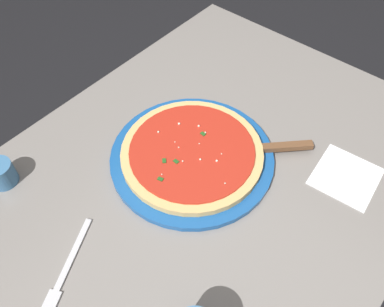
% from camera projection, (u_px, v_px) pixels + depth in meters
% --- Properties ---
extents(ground_plane, '(5.00, 5.00, 0.00)m').
position_uv_depth(ground_plane, '(206.00, 288.00, 1.50)').
color(ground_plane, black).
extents(restaurant_table, '(1.04, 0.84, 0.77)m').
position_uv_depth(restaurant_table, '(213.00, 198.00, 1.01)').
color(restaurant_table, black).
rests_on(restaurant_table, ground_plane).
extents(serving_plate, '(0.37, 0.37, 0.01)m').
position_uv_depth(serving_plate, '(192.00, 157.00, 0.90)').
color(serving_plate, '#195199').
rests_on(serving_plate, restaurant_table).
extents(pizza, '(0.32, 0.32, 0.02)m').
position_uv_depth(pizza, '(192.00, 152.00, 0.89)').
color(pizza, '#DBB26B').
rests_on(pizza, serving_plate).
extents(pizza_server, '(0.19, 0.19, 0.01)m').
position_uv_depth(pizza_server, '(267.00, 148.00, 0.90)').
color(pizza_server, silver).
rests_on(pizza_server, serving_plate).
extents(cup_small_sauce, '(0.06, 0.06, 0.05)m').
position_uv_depth(cup_small_sauce, '(1.00, 173.00, 0.85)').
color(cup_small_sauce, teal).
rests_on(cup_small_sauce, restaurant_table).
extents(napkin_folded_right, '(0.15, 0.14, 0.00)m').
position_uv_depth(napkin_folded_right, '(346.00, 176.00, 0.88)').
color(napkin_folded_right, white).
rests_on(napkin_folded_right, restaurant_table).
extents(fork, '(0.17, 0.10, 0.00)m').
position_uv_depth(fork, '(67.00, 268.00, 0.74)').
color(fork, silver).
rests_on(fork, restaurant_table).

